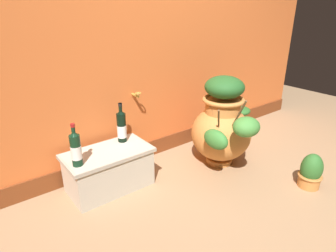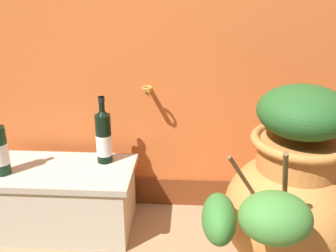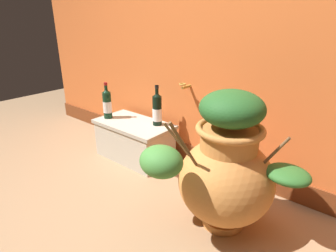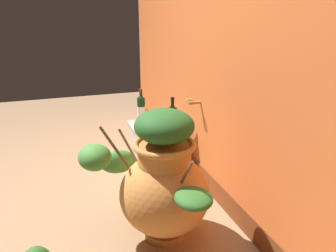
{
  "view_description": "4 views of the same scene",
  "coord_description": "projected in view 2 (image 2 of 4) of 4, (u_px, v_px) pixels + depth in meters",
  "views": [
    {
      "loc": [
        -1.54,
        -1.07,
        1.42
      ],
      "look_at": [
        -0.19,
        0.68,
        0.49
      ],
      "focal_mm": 31.03,
      "sensor_mm": 36.0,
      "label": 1
    },
    {
      "loc": [
        -0.05,
        -0.85,
        1.25
      ],
      "look_at": [
        -0.15,
        0.65,
        0.65
      ],
      "focal_mm": 42.91,
      "sensor_mm": 36.0,
      "label": 2
    },
    {
      "loc": [
        1.01,
        -0.71,
        1.2
      ],
      "look_at": [
        -0.17,
        0.71,
        0.47
      ],
      "focal_mm": 29.99,
      "sensor_mm": 36.0,
      "label": 3
    },
    {
      "loc": [
        2.15,
        0.01,
        1.4
      ],
      "look_at": [
        -0.18,
        0.8,
        0.54
      ],
      "focal_mm": 36.98,
      "sensor_mm": 36.0,
      "label": 4
    }
  ],
  "objects": [
    {
      "name": "terracotta_urn",
      "position": [
        292.0,
        197.0,
        1.62
      ],
      "size": [
        0.81,
        0.77,
        0.84
      ],
      "color": "#CC7F3D",
      "rests_on": "ground_plane"
    },
    {
      "name": "stone_ledge",
      "position": [
        65.0,
        196.0,
        2.0
      ],
      "size": [
        0.69,
        0.38,
        0.34
      ],
      "color": "beige",
      "rests_on": "ground_plane"
    },
    {
      "name": "wine_bottle_left",
      "position": [
        104.0,
        136.0,
        1.97
      ],
      "size": [
        0.08,
        0.08,
        0.34
      ],
      "color": "black",
      "rests_on": "stone_ledge"
    }
  ]
}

